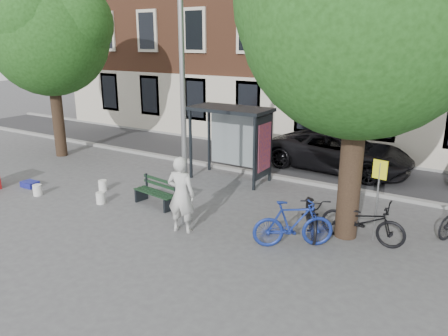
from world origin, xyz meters
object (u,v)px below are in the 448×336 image
Objects in this scene: bike_a at (363,221)px; bus_shelter at (241,128)px; bench at (156,194)px; bike_c at (312,213)px; car_dark at (339,151)px; painter at (181,195)px; bike_b at (293,224)px; notice_sign at (379,181)px; lamppost at (184,124)px.

bus_shelter is at bearing 61.96° from bike_a.
bike_c is at bearing 16.35° from bench.
bench is 0.76× the size of bike_a.
painter is at bearing 171.79° from car_dark.
bus_shelter is at bearing 115.63° from bike_c.
bike_b is at bearing -122.04° from bike_c.
bike_a is 1.00× the size of notice_sign.
bike_c is at bearing 97.44° from bike_a.
bike_a is 1.06m from notice_sign.
painter is 4.95m from notice_sign.
bike_a is at bearing 17.61° from lamppost.
bike_b is (4.65, -0.38, 0.23)m from bench.
lamppost is 2.95m from bench.
bench is 0.29× the size of car_dark.
notice_sign is at bearing -149.63° from car_dark.
notice_sign is (4.66, 1.66, -1.23)m from lamppost.
lamppost is at bearing -148.67° from notice_sign.
lamppost is 3.09× the size of bike_b.
bike_a is 0.38× the size of car_dark.
car_dark is at bearing -115.01° from painter.
bike_b is at bearing -126.31° from notice_sign.
bus_shelter reaches higher than bike_c.
bus_shelter reaches higher than bike_a.
bench is 4.78m from bike_c.
bike_c is (-1.27, -0.16, 0.00)m from bike_a.
notice_sign is (1.59, 1.43, 0.96)m from bike_b.
bike_c is at bearing -37.22° from bus_shelter.
painter reaches higher than bench.
bike_c is at bearing -161.43° from painter.
bench is at bearing -105.46° from bus_shelter.
bike_a is 1.28m from bike_c.
notice_sign reaches higher than bench.
lamppost reaches higher than bike_b.
bike_a reaches higher than bench.
bench is at bearing 50.09° from bike_b.
bus_shelter is at bearing -91.92° from painter.
bike_c is at bearing 21.48° from lamppost.
bike_b is at bearing 4.23° from lamppost.
lamppost is 2.92× the size of notice_sign.
painter is 0.98× the size of notice_sign.
bike_c reaches higher than bench.
bike_c reaches higher than bike_a.
lamppost is at bearing -77.12° from painter.
bike_b is 0.94× the size of bike_c.
lamppost is 1.12× the size of car_dark.
bike_b is (-1.36, -1.18, 0.05)m from bike_a.
lamppost is 7.74m from car_dark.
bike_c is 1.85m from notice_sign.
lamppost is 3.78m from bike_b.
lamppost is at bearing 107.73° from bike_a.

